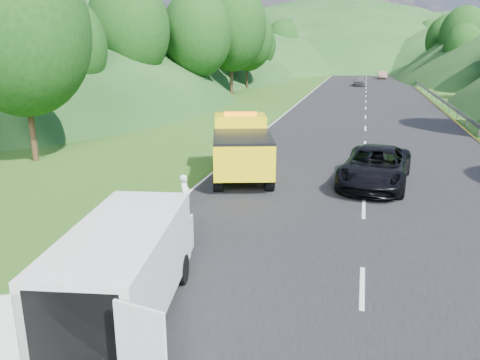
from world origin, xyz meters
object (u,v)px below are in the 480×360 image
(tow_truck, at_px, (241,147))
(woman, at_px, (186,215))
(white_van, at_px, (126,265))
(suitcase, at_px, (137,210))
(worker, at_px, (132,353))
(child, at_px, (170,245))
(passing_suv, at_px, (374,185))

(tow_truck, relative_size, woman, 4.73)
(white_van, relative_size, suitcase, 11.56)
(white_van, height_order, worker, white_van)
(child, distance_m, worker, 5.12)
(tow_truck, bearing_deg, passing_suv, -16.29)
(white_van, distance_m, passing_suv, 13.07)
(woman, distance_m, passing_suv, 8.53)
(woman, relative_size, child, 1.58)
(worker, bearing_deg, child, 82.39)
(worker, bearing_deg, suitcase, 93.54)
(suitcase, bearing_deg, woman, 20.92)
(tow_truck, height_order, child, tow_truck)
(white_van, bearing_deg, passing_suv, 55.84)
(child, height_order, passing_suv, passing_suv)
(white_van, height_order, passing_suv, white_van)
(child, distance_m, passing_suv, 10.07)
(tow_truck, relative_size, worker, 4.03)
(child, relative_size, passing_suv, 0.16)
(white_van, distance_m, woman, 6.48)
(tow_truck, distance_m, white_van, 11.80)
(child, bearing_deg, tow_truck, 140.38)
(white_van, relative_size, passing_suv, 1.11)
(white_van, xyz_separation_m, suitcase, (-2.65, 5.67, -0.93))
(white_van, xyz_separation_m, worker, (0.68, -1.19, -1.21))
(tow_truck, height_order, worker, tow_truck)
(suitcase, distance_m, passing_suv, 10.13)
(child, bearing_deg, white_van, -29.34)
(white_van, xyz_separation_m, child, (-0.62, 3.76, -1.21))
(tow_truck, xyz_separation_m, suitcase, (-2.16, -6.12, -1.09))
(suitcase, bearing_deg, child, -43.35)
(worker, relative_size, suitcase, 3.11)
(passing_suv, bearing_deg, suitcase, -135.05)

